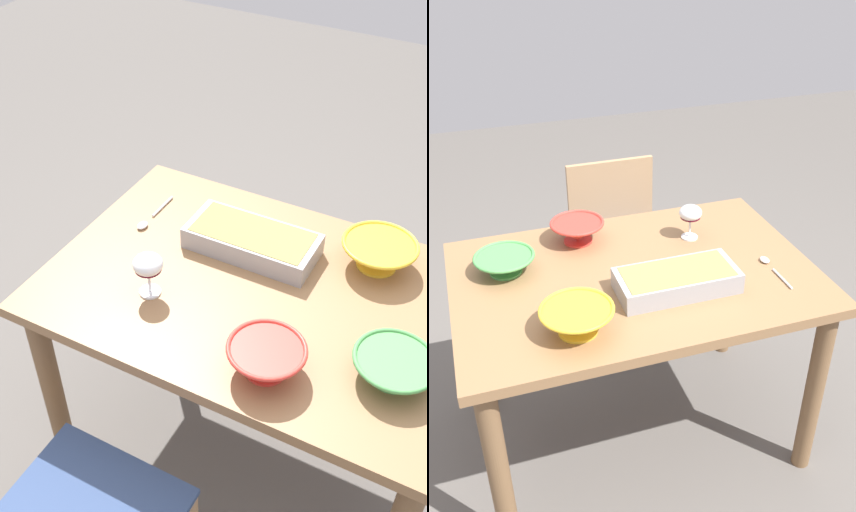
% 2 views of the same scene
% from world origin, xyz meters
% --- Properties ---
extents(ground_plane, '(8.00, 8.00, 0.00)m').
position_xyz_m(ground_plane, '(0.00, 0.00, 0.00)').
color(ground_plane, '#5B5651').
extents(dining_table, '(1.23, 0.84, 0.77)m').
position_xyz_m(dining_table, '(0.00, 0.00, 0.65)').
color(dining_table, olive).
rests_on(dining_table, ground_plane).
extents(chair, '(0.45, 0.46, 0.80)m').
position_xyz_m(chair, '(-0.17, -0.78, 0.45)').
color(chair, '#334772').
rests_on(chair, ground_plane).
extents(wine_glass, '(0.09, 0.09, 0.14)m').
position_xyz_m(wine_glass, '(-0.27, -0.17, 0.87)').
color(wine_glass, white).
rests_on(wine_glass, dining_table).
extents(casserole_dish, '(0.40, 0.18, 0.07)m').
position_xyz_m(casserole_dish, '(-0.10, 0.14, 0.81)').
color(casserole_dish, '#99999E').
rests_on(casserole_dish, dining_table).
extents(mixing_bowl, '(0.21, 0.21, 0.07)m').
position_xyz_m(mixing_bowl, '(0.42, -0.14, 0.81)').
color(mixing_bowl, '#4C994C').
rests_on(mixing_bowl, dining_table).
extents(small_bowl, '(0.20, 0.20, 0.09)m').
position_xyz_m(small_bowl, '(0.13, -0.27, 0.82)').
color(small_bowl, red).
rests_on(small_bowl, dining_table).
extents(serving_bowl, '(0.22, 0.22, 0.09)m').
position_xyz_m(serving_bowl, '(0.26, 0.25, 0.82)').
color(serving_bowl, yellow).
rests_on(serving_bowl, dining_table).
extents(serving_spoon, '(0.03, 0.21, 0.01)m').
position_xyz_m(serving_spoon, '(-0.46, 0.11, 0.78)').
color(serving_spoon, silver).
rests_on(serving_spoon, dining_table).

